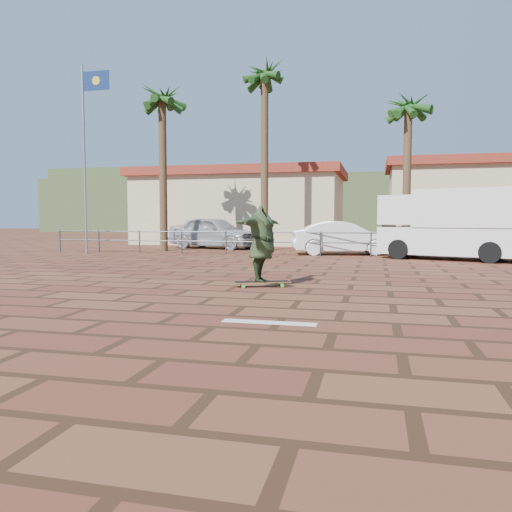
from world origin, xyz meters
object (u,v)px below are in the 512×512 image
at_px(car_white, 343,238).
at_px(car_silver, 214,232).
at_px(skateboarder, 262,244).
at_px(longboard, 262,282).
at_px(campervan, 453,223).

bearing_deg(car_white, car_silver, 53.36).
relative_size(skateboarder, car_white, 0.48).
height_order(longboard, skateboarder, skateboarder).
distance_m(campervan, car_silver, 11.73).
bearing_deg(longboard, skateboarder, -109.89).
relative_size(longboard, skateboarder, 0.62).
bearing_deg(skateboarder, car_silver, 33.55).
distance_m(car_silver, car_white, 7.32).
xyz_separation_m(campervan, car_white, (-4.11, 1.57, -0.65)).
xyz_separation_m(longboard, campervan, (5.20, 8.99, 1.26)).
bearing_deg(car_silver, campervan, -97.20).
bearing_deg(skateboarder, longboard, 13.37).
xyz_separation_m(longboard, car_white, (1.09, 10.56, 0.61)).
distance_m(skateboarder, campervan, 10.40).
bearing_deg(skateboarder, campervan, -19.05).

